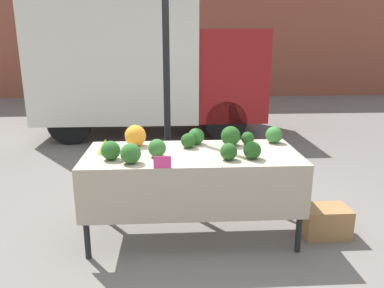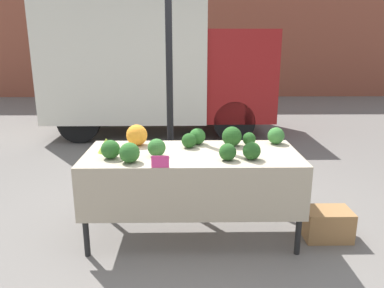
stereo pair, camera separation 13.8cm
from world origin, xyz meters
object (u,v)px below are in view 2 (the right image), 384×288
at_px(produce_crate, 327,224).
at_px(price_sign, 160,162).
at_px(parked_truck, 153,62).
at_px(orange_cauliflower, 137,135).

bearing_deg(produce_crate, price_sign, -168.26).
bearing_deg(price_sign, parked_truck, 95.48).
xyz_separation_m(parked_truck, price_sign, (0.44, -4.63, -0.52)).
bearing_deg(price_sign, produce_crate, 11.74).
bearing_deg(parked_truck, orange_cauliflower, -87.43).
distance_m(price_sign, produce_crate, 1.70).
distance_m(parked_truck, orange_cauliflower, 3.99).
xyz_separation_m(orange_cauliflower, produce_crate, (1.78, -0.35, -0.77)).
bearing_deg(produce_crate, orange_cauliflower, 168.80).
xyz_separation_m(orange_cauliflower, price_sign, (0.27, -0.67, -0.05)).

